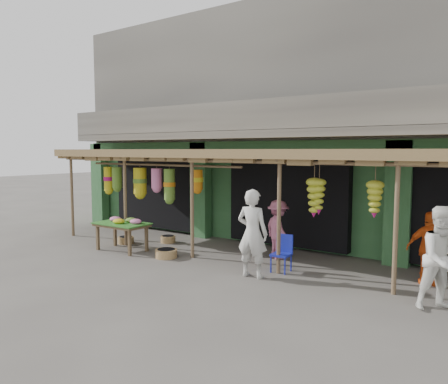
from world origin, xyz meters
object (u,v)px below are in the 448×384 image
Objects in this scene: blue_chair at (283,251)px; person_shopper at (278,229)px; person_right at (443,258)px; person_front at (252,233)px; person_vendor at (430,249)px; flower_table at (123,224)px.

person_shopper reaches higher than blue_chair.
person_front is at bearing 142.29° from person_right.
person_front reaches higher than blue_chair.
person_shopper is (-0.65, 0.98, 0.28)m from blue_chair.
blue_chair is at bearing 129.27° from person_right.
person_vendor is at bearing -158.49° from person_front.
person_vendor is at bearing -149.53° from person_shopper.
person_vendor is (3.26, 1.61, -0.21)m from person_front.
person_front is (4.24, -0.10, 0.24)m from flower_table.
person_shopper is at bearing -20.13° from person_vendor.
flower_table is at bearing 56.47° from person_shopper.
person_front reaches higher than person_right.
person_shopper is at bearing -84.31° from person_front.
person_front is at bearing 8.81° from person_vendor.
blue_chair is at bearing -1.98° from person_vendor.
person_front is at bearing 133.60° from person_shopper.
person_right is (3.39, -0.57, 0.44)m from blue_chair.
person_front reaches higher than person_shopper.
person_shopper is (-3.59, 0.17, -0.01)m from person_vendor.
person_front reaches higher than person_vendor.
person_vendor is (2.94, 0.81, 0.29)m from blue_chair.
person_right is (3.71, 0.23, -0.06)m from person_front.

